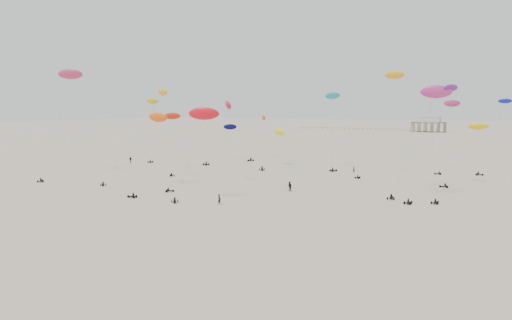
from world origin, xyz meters
The scene contains 25 objects.
ground_plane centered at (0.00, 200.00, 0.00)m, with size 900.00×900.00×0.00m, color beige.
pavilion_main centered at (-10.00, 350.00, 4.22)m, with size 21.00×13.00×9.80m.
pier_fence centered at (-62.00, 350.00, 0.77)m, with size 80.20×0.20×1.50m.
rig_0 centered at (-30.51, 94.74, 14.61)m, with size 9.20×14.87×23.26m.
rig_1 centered at (29.01, 99.92, 12.68)m, with size 7.54×10.54×21.10m.
rig_2 centered at (26.25, 143.17, 14.00)m, with size 4.65×10.08×18.81m.
rig_3 centered at (-31.27, 149.44, 8.34)m, with size 4.51×15.55×16.96m.
rig_4 centered at (-6.98, 80.58, 13.60)m, with size 7.79×6.81×16.74m.
rig_5 centered at (-13.68, 97.48, 14.23)m, with size 8.25×17.18×21.44m.
rig_6 centered at (-17.49, 133.38, 7.75)m, with size 5.41×15.81×14.43m.
rig_8 centered at (27.72, 101.41, 16.57)m, with size 10.14×6.57×20.64m.
rig_9 centered at (-23.47, 88.47, 12.29)m, with size 7.34×14.54×18.55m.
rig_10 centered at (-36.86, 136.66, 7.28)m, with size 4.38×17.42×17.37m.
rig_11 centered at (36.79, 145.63, 11.39)m, with size 7.26×11.12×19.77m.
rig_12 centered at (33.16, 122.53, 9.96)m, with size 8.74×10.08×14.62m.
rig_15 centered at (-60.25, 132.54, 15.98)m, with size 10.36×12.39×20.89m.
rig_16 centered at (26.98, 107.91, 16.58)m, with size 6.57×16.08×22.25m.
rig_17 centered at (-36.09, 110.86, 11.97)m, with size 8.90×11.14×16.37m.
rig_18 centered at (14.54, 127.37, 20.40)m, with size 9.06×9.43×25.50m.
rig_19 centered at (-55.27, 95.25, 22.29)m, with size 9.12×17.12×27.38m.
rig_20 centered at (-1.65, 134.60, 15.67)m, with size 5.71×9.11×20.64m.
spectator_0 centered at (-2.83, 79.92, 0.00)m, with size 0.75×0.51×2.05m, color black.
spectator_1 centered at (2.51, 97.48, 0.00)m, with size 1.10×0.64×2.25m, color black.
spectator_2 centered at (-59.47, 121.20, 0.00)m, with size 1.28×0.69×2.17m, color black.
spectator_3 centered at (5.67, 130.18, 0.00)m, with size 0.69×0.47×1.90m, color black.
Camera 1 is at (41.69, 8.63, 16.66)m, focal length 35.00 mm.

